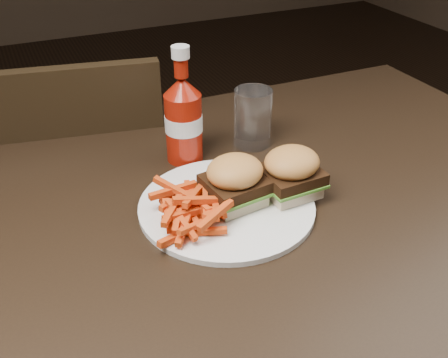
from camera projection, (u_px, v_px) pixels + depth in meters
name	position (u px, v px, depth m)	size (l,w,h in m)	color
dining_table	(254.00, 204.00, 0.88)	(1.20, 0.80, 0.04)	black
chair_far	(83.00, 210.00, 1.38)	(0.43, 0.43, 0.04)	black
plate	(227.00, 206.00, 0.83)	(0.28, 0.28, 0.01)	white
sandwich_half_a	(235.00, 197.00, 0.83)	(0.08, 0.08, 0.02)	#C9B494
sandwich_half_b	(290.00, 187.00, 0.85)	(0.08, 0.08, 0.02)	beige
fries_pile	(197.00, 203.00, 0.79)	(0.12, 0.12, 0.05)	#C55417
ketchup_bottle	(184.00, 129.00, 0.94)	(0.07, 0.07, 0.13)	maroon
tumbler	(253.00, 118.00, 0.99)	(0.07, 0.07, 0.11)	white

